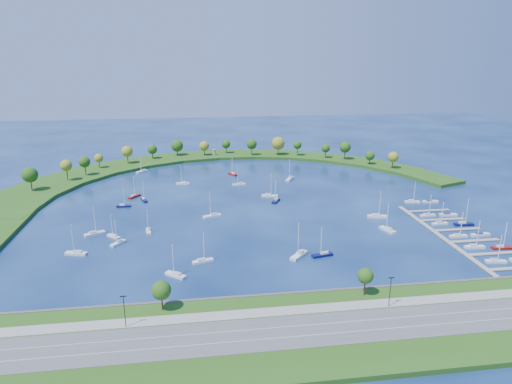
{
  "coord_description": "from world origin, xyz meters",
  "views": [
    {
      "loc": [
        -28.74,
        -233.72,
        77.38
      ],
      "look_at": [
        5.0,
        5.0,
        4.0
      ],
      "focal_mm": 31.95,
      "sensor_mm": 36.0,
      "label": 1
    }
  ],
  "objects": [
    {
      "name": "ground",
      "position": [
        0.0,
        0.0,
        0.0
      ],
      "size": [
        700.0,
        700.0,
        0.0
      ],
      "primitive_type": "plane",
      "color": "#071A42",
      "rests_on": "ground"
    },
    {
      "name": "south_shoreline",
      "position": [
        0.03,
        -122.88,
        1.0
      ],
      "size": [
        420.0,
        43.1,
        11.6
      ],
      "color": "#2A4E14",
      "rests_on": "ground"
    },
    {
      "name": "breakwater",
      "position": [
        -46.33,
        48.72,
        0.99
      ],
      "size": [
        286.74,
        247.64,
        2.0
      ],
      "color": "#2A4E14",
      "rests_on": "ground"
    },
    {
      "name": "breakwater_trees",
      "position": [
        -12.78,
        88.84,
        10.28
      ],
      "size": [
        235.57,
        95.06,
        14.01
      ],
      "color": "#382314",
      "rests_on": "breakwater"
    },
    {
      "name": "harbor_tower",
      "position": [
        -12.39,
        113.61,
        4.29
      ],
      "size": [
        2.6,
        2.6,
        4.48
      ],
      "color": "gray",
      "rests_on": "breakwater"
    },
    {
      "name": "dock_system",
      "position": [
        85.3,
        -61.0,
        0.35
      ],
      "size": [
        24.28,
        82.0,
        1.6
      ],
      "color": "gray",
      "rests_on": "ground"
    },
    {
      "name": "moored_boat_0",
      "position": [
        32.2,
        41.92,
        0.95
      ],
      "size": [
        7.1,
        9.03,
        13.39
      ],
      "rotation": [
        0.0,
        0.0,
        4.14
      ],
      "color": "white",
      "rests_on": "ground"
    },
    {
      "name": "moored_boat_1",
      "position": [
        59.9,
        -33.24,
        0.97
      ],
      "size": [
        9.82,
        4.52,
        13.93
      ],
      "rotation": [
        0.0,
        0.0,
        -0.2
      ],
      "color": "white",
      "rests_on": "ground"
    },
    {
      "name": "moored_boat_2",
      "position": [
        -61.69,
        -49.09,
        0.88
      ],
      "size": [
        6.26,
        7.25,
        11.06
      ],
      "rotation": [
        0.0,
        0.0,
        4.06
      ],
      "color": "white",
      "rests_on": "ground"
    },
    {
      "name": "moored_boat_3",
      "position": [
        -64.71,
        -41.31,
        0.87
      ],
      "size": [
        6.62,
        6.35,
        10.54
      ],
      "rotation": [
        0.0,
        0.0,
        2.39
      ],
      "color": "white",
      "rests_on": "ground"
    },
    {
      "name": "moored_boat_4",
      "position": [
        -36.76,
        -82.23,
        0.92
      ],
      "size": [
        7.95,
        7.21,
        12.36
      ],
      "rotation": [
        0.0,
        0.0,
        2.44
      ],
      "color": "white",
      "rests_on": "ground"
    },
    {
      "name": "moored_boat_5",
      "position": [
        -2.9,
        58.71,
        0.91
      ],
      "size": [
        6.32,
        8.31,
        12.22
      ],
      "rotation": [
        0.0,
        0.0,
        2.12
      ],
      "color": "maroon",
      "rests_on": "ground"
    },
    {
      "name": "moored_boat_6",
      "position": [
        -20.59,
        -21.27,
        0.95
      ],
      "size": [
        9.38,
        5.28,
        13.29
      ],
      "rotation": [
        0.0,
        0.0,
        3.47
      ],
      "color": "white",
      "rests_on": "ground"
    },
    {
      "name": "moored_boat_7",
      "position": [
        -73.64,
        -37.05,
        0.94
      ],
      "size": [
        9.03,
        6.48,
        13.12
      ],
      "rotation": [
        0.0,
        0.0,
        0.5
      ],
      "color": "white",
      "rests_on": "ground"
    },
    {
      "name": "moored_boat_8",
      "position": [
        -66.07,
        0.88,
        0.87
      ],
      "size": [
        7.37,
        2.32,
        10.73
      ],
      "rotation": [
        0.0,
        0.0,
        6.24
      ],
      "color": "#0A0E42",
      "rests_on": "ground"
    },
    {
      "name": "moored_boat_9",
      "position": [
        -50.13,
        -36.9,
        0.87
      ],
      "size": [
        3.0,
        7.38,
        10.55
      ],
      "rotation": [
        0.0,
        0.0,
        4.85
      ],
      "color": "white",
      "rests_on": "ground"
    },
    {
      "name": "moored_boat_10",
      "position": [
        15.06,
        -1.66,
        0.91
      ],
      "size": [
        5.96,
        8.26,
        12.01
      ],
      "rotation": [
        0.0,
        0.0,
        4.21
      ],
      "color": "#0A0E42",
      "rests_on": "ground"
    },
    {
      "name": "moored_boat_11",
      "position": [
        -76.83,
        -57.6,
        0.93
      ],
      "size": [
        8.98,
        4.5,
        12.71
      ],
      "rotation": [
        0.0,
        0.0,
        2.89
      ],
      "color": "white",
      "rests_on": "ground"
    },
    {
      "name": "moored_boat_12",
      "position": [
        20.76,
        -72.89,
        0.92
      ],
      "size": [
        8.9,
        4.16,
        12.63
      ],
      "rotation": [
        0.0,
        0.0,
        3.35
      ],
      "color": "#0A0E42",
      "rests_on": "ground"
    },
    {
      "name": "moored_boat_13",
      "position": [
        -62.49,
        17.26,
        0.91
      ],
      "size": [
        6.82,
        7.94,
        12.09
      ],
      "rotation": [
        0.0,
        0.0,
        0.92
      ],
      "color": "maroon",
      "rests_on": "ground"
    },
    {
      "name": "moored_boat_14",
      "position": [
        11.45,
        -71.98,
        0.98
      ],
      "size": [
        8.72,
        9.03,
        14.42
      ],
      "rotation": [
        0.0,
        0.0,
        3.96
      ],
      "color": "white",
      "rests_on": "ground"
    },
    {
      "name": "moored_boat_15",
      "position": [
        13.08,
        7.68,
        0.95
      ],
      "size": [
        9.48,
        4.48,
        13.44
      ],
      "rotation": [
        0.0,
        0.0,
        6.07
      ],
      "color": "white",
      "rests_on": "ground"
    },
    {
      "name": "moored_boat_16",
      "position": [
        -63.61,
        74.81,
        0.92
      ],
      "size": [
        7.7,
        7.5,
        12.34
      ],
      "rotation": [
        0.0,
        0.0,
        3.9
      ],
      "color": "white",
      "rests_on": "ground"
    },
    {
      "name": "moored_boat_17",
      "position": [
        57.74,
        -50.84,
        0.94
      ],
      "size": [
        5.24,
        9.17,
        13.0
      ],
      "rotation": [
        0.0,
        0.0,
        1.91
      ],
      "color": "white",
      "rests_on": "ground"
    },
    {
      "name": "moored_boat_18",
      "position": [
        -1.46,
        33.65,
        0.9
      ],
      "size": [
        8.21,
        3.31,
        11.73
      ],
      "rotation": [
        0.0,
        0.0,
        3.28
      ],
      "color": "white",
      "rests_on": "ground"
    },
    {
      "name": "moored_boat_19",
      "position": [
        -56.36,
        9.88,
        0.89
      ],
      "size": [
        4.55,
        7.95,
        11.27
      ],
      "rotation": [
        0.0,
        0.0,
        5.05
      ],
      "color": "#0A0E42",
      "rests_on": "ground"
    },
    {
      "name": "moored_boat_20",
      "position": [
        -26.69,
        -71.88,
        0.9
      ],
      "size": [
        8.44,
        4.71,
        11.95
      ],
      "rotation": [
        0.0,
        0.0,
        0.32
      ],
      "color": "white",
      "rests_on": "ground"
    },
    {
      "name": "moored_boat_21",
      "position": [
        -35.7,
        40.74,
        0.9
      ],
      "size": [
        8.31,
        3.07,
        11.94
      ],
      "rotation": [
        0.0,
        0.0,
        3.04
      ],
      "color": "white",
      "rests_on": "ground"
    },
    {
      "name": "docked_boat_0",
      "position": [
        85.53,
        -87.89,
        0.89
      ],
      "size": [
        8.07,
        3.33,
        11.5
      ],
      "rotation": [
        0.0,
        0.0,
        -0.15
      ],
      "color": "white",
      "rests_on": "ground"
    },
    {
      "name": "docked_boat_2",
      "position": [
        85.52,
        -74.13,
        0.91
      ],
      "size": [
        8.43,
        2.87,
        12.19
      ],
      "rotation": [
        0.0,
        0.0,
        -0.07
      ],
      "color": "white",
      "rests_on": "ground"
    },
    {
      "name": "docked_boat_3",
      "position": [
        96.02,
        -76.46,
        0.9
      ],
      "size": [
        8.22,
        3.08,
        11.81
      ],
      "rotation": [
        0.0,
        0.0,
        -0.11
      ],
      "color": "maroon",
      "rests_on": "ground"
    },
    {
      "name": "docked_boat_4",
      "position": [
        85.52,
        -62.2,
        0.89
      ],
      "size": [
        7.91,
        2.31,
        11.59
      ],
      "rotation": [
        0.0,
        0.0,
        -0.01
      ],
      "color": "white",
      "rests_on": "ground"
    },
    {
      "name": "docked_boat_5",
      "position": [
        95.97,
        -62.09,
        0.65
      ],
      "size": [
        8.74,
        2.93,
        1.76
      ],
      "rotation": [
        0.0,
        0.0,
        0.06
      ],
      "color": "white",
      "rests_on": "ground"
    },
    {
      "name": "docked_boat_6",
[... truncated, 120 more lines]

